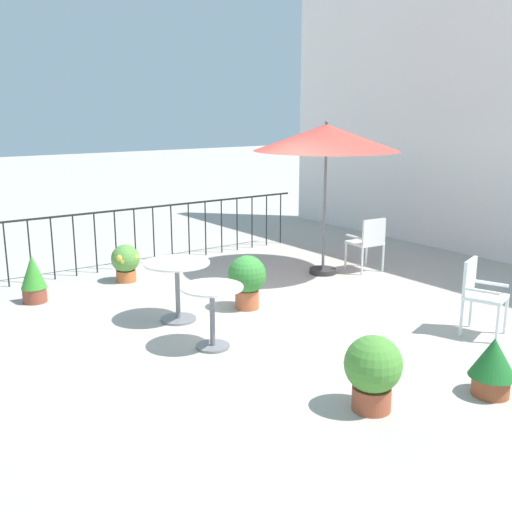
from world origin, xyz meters
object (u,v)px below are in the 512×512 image
object	(u,v)px
patio_chair_1	(479,291)
potted_plant_0	(373,370)
patio_umbrella_0	(326,139)
cafe_table_0	(212,305)
potted_plant_2	(493,364)
potted_plant_1	(247,278)
potted_plant_4	(126,261)
patio_chair_0	(368,240)
cafe_table_1	(177,280)
potted_plant_3	(33,278)

from	to	relation	value
patio_chair_1	potted_plant_0	bearing A→B (deg)	-76.41
patio_umbrella_0	cafe_table_0	size ratio (longest dim) A/B	3.40
cafe_table_0	potted_plant_2	size ratio (longest dim) A/B	1.27
potted_plant_1	potted_plant_4	bearing A→B (deg)	-160.42
patio_chair_0	potted_plant_1	xyz separation A→B (m)	(0.39, -2.72, -0.12)
patio_chair_0	potted_plant_0	size ratio (longest dim) A/B	1.29
potted_plant_0	potted_plant_2	size ratio (longest dim) A/B	1.22
patio_umbrella_0	potted_plant_1	xyz separation A→B (m)	(0.73, -2.04, -1.77)
cafe_table_0	cafe_table_1	xyz separation A→B (m)	(-1.04, 0.13, 0.04)
cafe_table_1	patio_chair_1	distance (m)	3.68
potted_plant_1	cafe_table_1	bearing A→B (deg)	-97.14
cafe_table_0	potted_plant_2	xyz separation A→B (m)	(2.54, 1.51, -0.19)
potted_plant_0	potted_plant_4	xyz separation A→B (m)	(-5.18, -0.04, -0.06)
patio_umbrella_0	cafe_table_1	world-z (taller)	patio_umbrella_0
patio_chair_0	potted_plant_4	size ratio (longest dim) A/B	1.54
patio_chair_1	potted_plant_1	size ratio (longest dim) A/B	1.24
potted_plant_3	potted_plant_4	bearing A→B (deg)	98.51
cafe_table_1	potted_plant_2	distance (m)	3.84
cafe_table_1	potted_plant_1	xyz separation A→B (m)	(0.12, 0.99, -0.12)
patio_chair_0	potted_plant_2	world-z (taller)	patio_chair_0
cafe_table_1	patio_chair_1	world-z (taller)	patio_chair_1
cafe_table_1	cafe_table_0	bearing A→B (deg)	-7.00
potted_plant_4	potted_plant_3	bearing A→B (deg)	-81.49
potted_plant_2	patio_umbrella_0	bearing A→B (deg)	158.43
patio_chair_0	potted_plant_0	bearing A→B (deg)	-45.62
cafe_table_1	potted_plant_4	distance (m)	2.09
patio_chair_0	potted_plant_3	xyz separation A→B (m)	(-1.58, -4.98, -0.19)
potted_plant_2	potted_plant_4	world-z (taller)	potted_plant_4
patio_umbrella_0	potted_plant_3	bearing A→B (deg)	-106.01
cafe_table_1	potted_plant_1	size ratio (longest dim) A/B	1.13
cafe_table_1	patio_chair_0	xyz separation A→B (m)	(-0.27, 3.71, -0.00)
potted_plant_1	potted_plant_4	xyz separation A→B (m)	(-2.19, -0.78, -0.10)
potted_plant_1	potted_plant_0	bearing A→B (deg)	-13.79
cafe_table_1	potted_plant_2	xyz separation A→B (m)	(3.58, 1.38, -0.23)
cafe_table_1	potted_plant_0	size ratio (longest dim) A/B	1.19
potted_plant_1	potted_plant_2	distance (m)	3.48
patio_chair_0	cafe_table_1	bearing A→B (deg)	-85.90
potted_plant_2	potted_plant_4	xyz separation A→B (m)	(-5.64, -1.17, 0.01)
potted_plant_1	potted_plant_2	bearing A→B (deg)	6.42
potted_plant_1	patio_chair_0	bearing A→B (deg)	98.16
potted_plant_0	cafe_table_0	bearing A→B (deg)	-169.54
potted_plant_4	patio_umbrella_0	bearing A→B (deg)	62.74
cafe_table_1	potted_plant_0	distance (m)	3.13
potted_plant_3	potted_plant_4	world-z (taller)	potted_plant_3
patio_chair_0	potted_plant_4	xyz separation A→B (m)	(-1.80, -3.50, -0.21)
potted_plant_4	potted_plant_1	bearing A→B (deg)	19.58
cafe_table_0	cafe_table_1	distance (m)	1.05
patio_umbrella_0	potted_plant_4	xyz separation A→B (m)	(-1.45, -2.82, -1.86)
cafe_table_1	potted_plant_2	size ratio (longest dim) A/B	1.45
potted_plant_0	potted_plant_2	distance (m)	1.22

